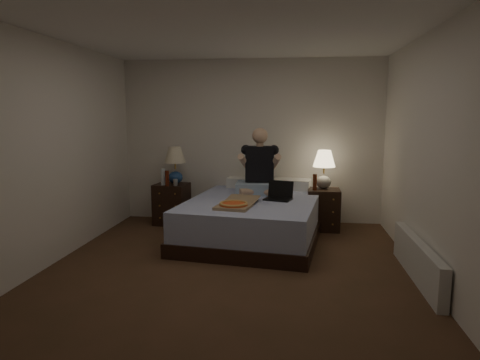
# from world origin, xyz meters

# --- Properties ---
(floor) EXTENTS (4.00, 4.50, 0.00)m
(floor) POSITION_xyz_m (0.00, 0.00, 0.00)
(floor) COLOR brown
(floor) RESTS_ON ground
(ceiling) EXTENTS (4.00, 4.50, 0.00)m
(ceiling) POSITION_xyz_m (0.00, 0.00, 2.50)
(ceiling) COLOR white
(ceiling) RESTS_ON ground
(wall_back) EXTENTS (4.00, 0.00, 2.50)m
(wall_back) POSITION_xyz_m (0.00, 2.25, 1.25)
(wall_back) COLOR silver
(wall_back) RESTS_ON ground
(wall_front) EXTENTS (4.00, 0.00, 2.50)m
(wall_front) POSITION_xyz_m (0.00, -2.25, 1.25)
(wall_front) COLOR silver
(wall_front) RESTS_ON ground
(wall_left) EXTENTS (0.00, 4.50, 2.50)m
(wall_left) POSITION_xyz_m (-2.00, 0.00, 1.25)
(wall_left) COLOR silver
(wall_left) RESTS_ON ground
(wall_right) EXTENTS (0.00, 4.50, 2.50)m
(wall_right) POSITION_xyz_m (2.00, 0.00, 1.25)
(wall_right) COLOR silver
(wall_right) RESTS_ON ground
(bed) EXTENTS (1.92, 2.38, 0.55)m
(bed) POSITION_xyz_m (0.15, 1.26, 0.27)
(bed) COLOR #5A6DB5
(bed) RESTS_ON floor
(nightstand_left) EXTENTS (0.52, 0.47, 0.62)m
(nightstand_left) POSITION_xyz_m (-1.18, 1.87, 0.31)
(nightstand_left) COLOR black
(nightstand_left) RESTS_ON floor
(nightstand_right) EXTENTS (0.46, 0.42, 0.60)m
(nightstand_right) POSITION_xyz_m (1.10, 1.82, 0.30)
(nightstand_right) COLOR black
(nightstand_right) RESTS_ON floor
(lamp_left) EXTENTS (0.36, 0.36, 0.56)m
(lamp_left) POSITION_xyz_m (-1.12, 1.91, 0.90)
(lamp_left) COLOR navy
(lamp_left) RESTS_ON nightstand_left
(lamp_right) EXTENTS (0.34, 0.34, 0.56)m
(lamp_right) POSITION_xyz_m (1.10, 1.89, 0.88)
(lamp_right) COLOR gray
(lamp_right) RESTS_ON nightstand_right
(water_bottle) EXTENTS (0.07, 0.07, 0.25)m
(water_bottle) POSITION_xyz_m (-1.26, 1.75, 0.74)
(water_bottle) COLOR silver
(water_bottle) RESTS_ON nightstand_left
(soda_can) EXTENTS (0.07, 0.07, 0.10)m
(soda_can) POSITION_xyz_m (-1.07, 1.72, 0.67)
(soda_can) COLOR #ADAEA9
(soda_can) RESTS_ON nightstand_left
(beer_bottle_left) EXTENTS (0.06, 0.06, 0.23)m
(beer_bottle_left) POSITION_xyz_m (-1.18, 1.68, 0.73)
(beer_bottle_left) COLOR #4F190B
(beer_bottle_left) RESTS_ON nightstand_left
(beer_bottle_right) EXTENTS (0.06, 0.06, 0.23)m
(beer_bottle_right) POSITION_xyz_m (0.97, 1.74, 0.71)
(beer_bottle_right) COLOR #531E0B
(beer_bottle_right) RESTS_ON nightstand_right
(person) EXTENTS (0.68, 0.55, 0.93)m
(person) POSITION_xyz_m (0.19, 1.64, 1.01)
(person) COLOR black
(person) RESTS_ON bed
(laptop) EXTENTS (0.40, 0.36, 0.24)m
(laptop) POSITION_xyz_m (0.47, 1.20, 0.67)
(laptop) COLOR black
(laptop) RESTS_ON bed
(pizza_box) EXTENTS (0.52, 0.81, 0.08)m
(pizza_box) POSITION_xyz_m (-0.05, 0.64, 0.59)
(pizza_box) COLOR #9F825F
(pizza_box) RESTS_ON bed
(radiator) EXTENTS (0.10, 1.60, 0.40)m
(radiator) POSITION_xyz_m (1.93, -0.00, 0.20)
(radiator) COLOR silver
(radiator) RESTS_ON floor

